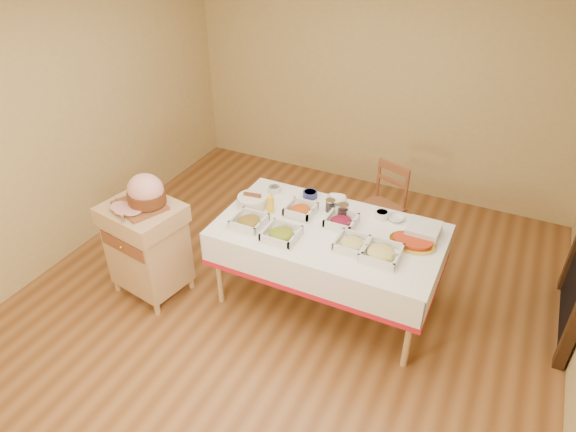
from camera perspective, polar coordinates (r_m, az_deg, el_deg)
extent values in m
plane|color=brown|center=(4.52, -0.87, -10.42)|extent=(5.00, 5.00, 0.00)
plane|color=tan|center=(5.90, 10.37, 14.78)|extent=(4.50, 0.00, 4.50)
plane|color=tan|center=(5.08, -24.66, 9.18)|extent=(0.00, 5.00, 5.00)
cube|color=tan|center=(4.18, 4.58, -1.82)|extent=(1.80, 1.00, 0.04)
cylinder|color=tan|center=(4.41, -7.69, -5.93)|extent=(0.05, 0.05, 0.71)
cylinder|color=tan|center=(4.99, -2.53, -0.46)|extent=(0.05, 0.05, 0.71)
cylinder|color=tan|center=(3.95, 13.30, -12.45)|extent=(0.05, 0.05, 0.71)
cylinder|color=tan|center=(4.58, 15.97, -5.45)|extent=(0.05, 0.05, 0.71)
cube|color=white|center=(4.16, 4.60, -1.54)|extent=(1.82, 1.02, 0.01)
cube|color=tan|center=(4.63, -15.21, -3.89)|extent=(0.65, 0.57, 0.62)
cube|color=tan|center=(4.41, -15.94, 0.14)|extent=(0.70, 0.62, 0.16)
cube|color=brown|center=(4.37, -17.59, -3.43)|extent=(0.51, 0.10, 0.12)
sphere|color=gold|center=(4.37, -17.67, -3.50)|extent=(0.03, 0.03, 0.03)
cylinder|color=tan|center=(4.89, -18.48, -7.73)|extent=(0.05, 0.05, 0.10)
cylinder|color=tan|center=(5.11, -15.43, -5.08)|extent=(0.05, 0.05, 0.10)
cylinder|color=tan|center=(4.60, -13.64, -9.79)|extent=(0.05, 0.05, 0.10)
cylinder|color=tan|center=(4.84, -10.66, -6.86)|extent=(0.05, 0.05, 0.10)
cube|color=brown|center=(5.09, 10.12, 0.77)|extent=(0.49, 0.48, 0.03)
cylinder|color=brown|center=(5.18, 7.31, -1.25)|extent=(0.03, 0.03, 0.42)
cylinder|color=brown|center=(5.40, 9.59, 0.13)|extent=(0.03, 0.03, 0.42)
cylinder|color=brown|center=(5.02, 10.20, -2.81)|extent=(0.03, 0.03, 0.42)
cylinder|color=brown|center=(5.25, 12.42, -1.31)|extent=(0.03, 0.03, 0.42)
cylinder|color=brown|center=(5.18, 10.02, 4.11)|extent=(0.03, 0.03, 0.44)
cylinder|color=brown|center=(5.03, 13.00, 2.72)|extent=(0.03, 0.03, 0.44)
cube|color=brown|center=(5.02, 11.72, 5.25)|extent=(0.34, 0.15, 0.08)
cube|color=brown|center=(4.37, -16.12, 1.13)|extent=(0.40, 0.32, 0.03)
ellipsoid|color=#E69E95|center=(4.29, -15.56, 2.86)|extent=(0.30, 0.27, 0.26)
cylinder|color=#5F3015|center=(4.32, -15.42, 2.06)|extent=(0.31, 0.31, 0.10)
cube|color=silver|center=(4.29, -18.03, 0.45)|extent=(0.26, 0.11, 0.00)
cylinder|color=silver|center=(4.37, -17.39, 1.30)|extent=(0.30, 0.09, 0.01)
cube|color=silver|center=(4.20, -4.35, -0.92)|extent=(0.25, 0.25, 0.02)
ellipsoid|color=red|center=(4.19, -4.36, -0.64)|extent=(0.19, 0.19, 0.07)
cylinder|color=silver|center=(4.14, -3.87, -0.95)|extent=(0.15, 0.01, 0.11)
cube|color=silver|center=(4.05, -0.75, -2.33)|extent=(0.27, 0.27, 0.02)
ellipsoid|color=#B38A16|center=(4.03, -0.76, -2.03)|extent=(0.20, 0.20, 0.07)
cylinder|color=silver|center=(3.99, -0.18, -2.41)|extent=(0.15, 0.01, 0.11)
cube|color=silver|center=(3.98, 7.14, -3.35)|extent=(0.25, 0.25, 0.01)
ellipsoid|color=#CDC66D|center=(3.96, 7.16, -3.07)|extent=(0.19, 0.19, 0.07)
cylinder|color=silver|center=(3.93, 7.79, -3.44)|extent=(0.14, 0.01, 0.10)
cube|color=silver|center=(3.91, 10.26, -4.38)|extent=(0.28, 0.28, 0.02)
ellipsoid|color=#D2C463|center=(3.90, 10.30, -4.07)|extent=(0.22, 0.22, 0.08)
cylinder|color=silver|center=(3.86, 11.06, -4.52)|extent=(0.15, 0.01, 0.11)
cube|color=silver|center=(4.34, 1.40, 0.39)|extent=(0.23, 0.23, 0.02)
ellipsoid|color=#B94A0D|center=(4.33, 1.40, 0.65)|extent=(0.18, 0.18, 0.06)
cylinder|color=silver|center=(4.29, 1.90, 0.40)|extent=(0.15, 0.01, 0.11)
cube|color=silver|center=(4.22, 5.92, -0.87)|extent=(0.24, 0.24, 0.02)
ellipsoid|color=maroon|center=(4.20, 5.94, -0.60)|extent=(0.18, 0.18, 0.06)
cylinder|color=silver|center=(4.17, 6.50, -0.88)|extent=(0.16, 0.01, 0.11)
cylinder|color=silver|center=(4.64, -1.54, 3.00)|extent=(0.12, 0.12, 0.05)
cylinder|color=black|center=(4.63, -1.55, 3.18)|extent=(0.09, 0.09, 0.02)
cylinder|color=navy|center=(4.56, 2.47, 2.43)|extent=(0.13, 0.13, 0.06)
cylinder|color=maroon|center=(4.55, 2.48, 2.62)|extent=(0.10, 0.10, 0.02)
cylinder|color=silver|center=(4.34, 10.38, 0.14)|extent=(0.12, 0.12, 0.06)
cylinder|color=#B94A0D|center=(4.33, 10.41, 0.35)|extent=(0.09, 0.09, 0.02)
imported|color=silver|center=(4.51, 5.39, 1.82)|extent=(0.20, 0.20, 0.04)
imported|color=silver|center=(4.34, 11.93, -0.22)|extent=(0.15, 0.15, 0.04)
cylinder|color=silver|center=(4.36, 4.72, 1.12)|extent=(0.08, 0.08, 0.10)
cylinder|color=silver|center=(4.33, 4.75, 1.72)|extent=(0.09, 0.09, 0.01)
cylinder|color=black|center=(4.37, 4.71, 0.97)|extent=(0.07, 0.07, 0.07)
cylinder|color=silver|center=(4.29, 6.13, 0.53)|extent=(0.09, 0.09, 0.11)
cylinder|color=silver|center=(4.26, 6.18, 1.20)|extent=(0.09, 0.09, 0.01)
cylinder|color=black|center=(4.30, 6.12, 0.36)|extent=(0.07, 0.07, 0.08)
cylinder|color=yellow|center=(4.33, -1.93, 1.31)|extent=(0.06, 0.06, 0.15)
cone|color=yellow|center=(4.28, -1.95, 2.35)|extent=(0.04, 0.04, 0.04)
cylinder|color=silver|center=(4.43, -3.97, 1.67)|extent=(0.26, 0.26, 0.09)
cube|color=silver|center=(4.22, 14.74, -1.98)|extent=(0.25, 0.25, 0.01)
cube|color=silver|center=(4.21, 14.77, -1.81)|extent=(0.25, 0.25, 0.01)
cube|color=silver|center=(4.20, 14.80, -1.63)|extent=(0.25, 0.25, 0.01)
cube|color=silver|center=(4.19, 14.83, -1.46)|extent=(0.25, 0.25, 0.01)
cube|color=silver|center=(4.18, 14.86, -1.28)|extent=(0.25, 0.25, 0.01)
cube|color=silver|center=(4.17, 14.89, -1.11)|extent=(0.25, 0.25, 0.01)
ellipsoid|color=gold|center=(4.09, 13.66, -2.89)|extent=(0.36, 0.26, 0.03)
ellipsoid|color=#B93614|center=(4.08, 13.68, -2.74)|extent=(0.31, 0.22, 0.04)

